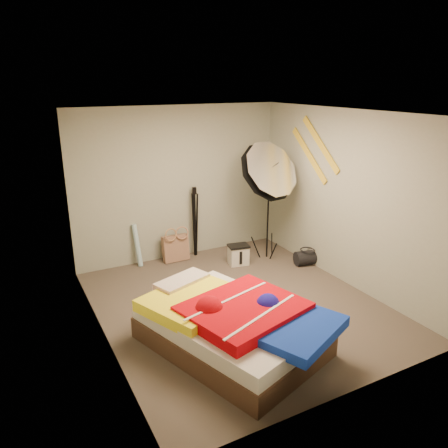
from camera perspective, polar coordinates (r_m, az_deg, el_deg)
floor at (r=5.95m, az=1.88°, el=-10.50°), size 4.00×4.00×0.00m
ceiling at (r=5.22m, az=2.17°, el=14.30°), size 4.00×4.00×0.00m
wall_back at (r=7.20m, az=-5.95°, el=5.26°), size 3.50×0.00×3.50m
wall_front at (r=3.96m, az=16.63°, el=-6.57°), size 3.50×0.00×3.50m
wall_left at (r=4.87m, az=-16.17°, el=-1.81°), size 0.00×4.00×4.00m
wall_right at (r=6.47m, az=15.61°, el=3.19°), size 0.00×4.00×4.00m
tote_bag at (r=7.27m, az=-6.34°, el=-3.14°), size 0.43×0.19×0.45m
wrapping_roll at (r=7.13m, az=-11.25°, el=-2.76°), size 0.14×0.21×0.69m
camera_case at (r=7.11m, az=1.90°, el=-4.11°), size 0.34×0.27×0.30m
duffel_bag at (r=7.23m, az=10.77°, el=-4.35°), size 0.43×0.31×0.24m
wall_stripe_upper at (r=6.76m, az=12.50°, el=10.12°), size 0.02×0.91×0.78m
wall_stripe_lower at (r=6.98m, az=11.06°, el=8.80°), size 0.02×0.91×0.78m
bed at (r=4.98m, az=0.99°, el=-12.90°), size 1.94×2.29×0.57m
photo_umbrella at (r=6.86m, az=5.57°, el=6.66°), size 1.17×0.80×2.07m
camera_tripod at (r=7.31m, az=-3.83°, el=0.93°), size 0.08×0.08×1.19m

